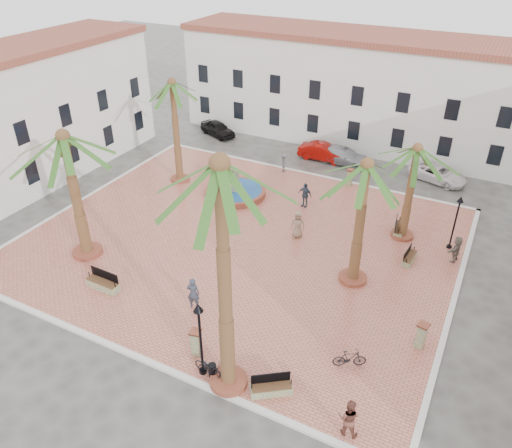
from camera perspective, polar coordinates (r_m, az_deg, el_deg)
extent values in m
plane|color=#56544F|center=(32.03, -1.59, -2.01)|extent=(120.00, 120.00, 0.00)
cube|color=#CA6D58|center=(31.99, -1.59, -1.89)|extent=(26.00, 22.00, 0.15)
cube|color=silver|center=(40.69, 5.90, 5.74)|extent=(26.30, 0.30, 0.16)
cube|color=silver|center=(25.14, -14.10, -14.23)|extent=(26.30, 0.30, 0.16)
cube|color=silver|center=(29.21, 21.64, -8.23)|extent=(0.30, 22.30, 0.16)
cube|color=silver|center=(39.12, -18.56, 3.04)|extent=(0.30, 22.30, 0.16)
cube|color=white|center=(47.09, 10.50, 14.80)|extent=(30.00, 7.00, 9.00)
cube|color=brown|center=(45.98, 11.10, 20.46)|extent=(30.40, 7.40, 0.50)
cube|color=black|center=(50.09, -5.85, 13.40)|extent=(1.00, 0.12, 1.60)
cube|color=black|center=(48.23, -1.99, 12.83)|extent=(1.00, 0.12, 1.60)
cube|color=black|center=(46.61, 2.14, 12.14)|extent=(1.00, 0.12, 1.60)
cube|color=black|center=(45.24, 6.51, 11.35)|extent=(1.00, 0.12, 1.60)
cube|color=black|center=(44.15, 11.10, 10.44)|extent=(1.00, 0.12, 1.60)
cube|color=black|center=(43.35, 15.87, 9.42)|extent=(1.00, 0.12, 1.60)
cube|color=black|center=(42.87, 20.74, 8.31)|extent=(1.00, 0.12, 1.60)
cube|color=black|center=(42.72, 25.66, 7.11)|extent=(1.00, 0.12, 1.60)
cube|color=black|center=(49.24, -6.04, 16.72)|extent=(1.00, 0.12, 1.60)
cube|color=black|center=(47.35, -2.06, 16.26)|extent=(1.00, 0.12, 1.60)
cube|color=black|center=(45.70, 2.21, 15.69)|extent=(1.00, 0.12, 1.60)
cube|color=black|center=(44.30, 6.75, 14.99)|extent=(1.00, 0.12, 1.60)
cube|color=black|center=(43.18, 11.52, 14.15)|extent=(1.00, 0.12, 1.60)
cube|color=black|center=(42.37, 16.46, 13.17)|extent=(1.00, 0.12, 1.60)
cube|color=black|center=(41.88, 21.52, 12.06)|extent=(1.00, 0.12, 1.60)
cube|color=black|center=(41.72, 26.61, 10.84)|extent=(1.00, 0.12, 1.60)
cube|color=white|center=(41.66, -25.69, 10.37)|extent=(6.00, 24.00, 9.50)
cube|color=black|center=(39.21, -24.26, 5.38)|extent=(0.12, 1.00, 1.60)
cube|color=black|center=(41.52, -20.19, 7.67)|extent=(0.12, 1.00, 1.60)
cube|color=black|center=(44.07, -16.54, 9.67)|extent=(0.12, 1.00, 1.60)
cube|color=black|center=(46.82, -13.27, 11.42)|extent=(0.12, 1.00, 1.60)
cube|color=black|center=(38.12, -25.24, 9.41)|extent=(0.12, 1.00, 1.60)
cube|color=black|center=(40.49, -20.98, 11.53)|extent=(0.12, 1.00, 1.60)
cube|color=black|center=(43.10, -17.15, 13.36)|extent=(0.12, 1.00, 1.60)
cube|color=black|center=(45.91, -13.73, 14.92)|extent=(0.12, 1.00, 1.60)
cylinder|color=#9B4832|center=(37.07, -2.36, 3.66)|extent=(4.47, 4.47, 0.43)
cylinder|color=#194C8C|center=(36.98, -2.37, 3.92)|extent=(3.94, 3.94, 0.06)
cylinder|color=gray|center=(36.98, -2.37, 3.95)|extent=(0.96, 0.96, 0.85)
cylinder|color=gray|center=(36.59, -2.40, 5.13)|extent=(0.64, 0.64, 1.28)
sphere|color=gray|center=(36.24, -2.42, 6.26)|extent=(0.47, 0.47, 0.47)
cylinder|color=#9B4832|center=(39.69, -8.65, 5.13)|extent=(1.47, 1.47, 0.22)
cylinder|color=brown|center=(38.15, -9.11, 10.30)|extent=(0.48, 0.48, 7.47)
sphere|color=brown|center=(36.98, -9.61, 15.70)|extent=(0.64, 0.64, 0.64)
cylinder|color=#9B4832|center=(32.30, -18.69, -2.98)|extent=(1.78, 1.78, 0.27)
cylinder|color=brown|center=(30.40, -19.91, 2.97)|extent=(0.58, 0.58, 7.38)
sphere|color=brown|center=(28.94, -21.23, 9.38)|extent=(0.78, 0.78, 0.78)
cylinder|color=#9B4832|center=(23.13, -3.14, -17.46)|extent=(1.69, 1.69, 0.25)
cylinder|color=brown|center=(19.42, -3.60, -7.12)|extent=(0.55, 0.55, 10.39)
sphere|color=brown|center=(16.67, -4.19, 6.95)|extent=(0.74, 0.74, 0.74)
cylinder|color=#9B4832|center=(29.02, 10.99, -6.06)|extent=(1.60, 1.60, 0.24)
cylinder|color=brown|center=(27.01, 11.76, 0.00)|extent=(0.52, 0.52, 6.96)
sphere|color=brown|center=(25.39, 12.60, 6.70)|extent=(0.70, 0.70, 0.70)
cylinder|color=#9B4832|center=(33.56, 16.34, -1.19)|extent=(1.45, 1.45, 0.22)
cylinder|color=brown|center=(32.07, 17.14, 3.42)|extent=(0.47, 0.47, 5.90)
sphere|color=brown|center=(30.85, 18.00, 8.24)|extent=(0.64, 0.64, 0.64)
cube|color=gray|center=(29.09, -17.09, -6.68)|extent=(2.03, 0.67, 0.45)
cube|color=#56351E|center=(28.93, -17.17, -6.28)|extent=(1.91, 0.61, 0.07)
cube|color=black|center=(28.89, -16.93, -5.55)|extent=(1.90, 0.11, 0.56)
cylinder|color=black|center=(29.45, -18.54, -5.47)|extent=(0.05, 0.05, 0.34)
cylinder|color=black|center=(28.27, -15.82, -6.68)|extent=(0.05, 0.05, 0.34)
cube|color=gray|center=(22.69, 1.76, -18.42)|extent=(1.80, 1.51, 0.40)
cube|color=#56351E|center=(22.51, 1.77, -18.04)|extent=(1.69, 1.41, 0.06)
cube|color=black|center=(22.44, 1.69, -17.16)|extent=(1.43, 1.04, 0.51)
cylinder|color=black|center=(22.33, -0.51, -18.09)|extent=(0.05, 0.05, 0.30)
cylinder|color=black|center=(22.54, 4.04, -17.57)|extent=(0.05, 0.05, 0.30)
cube|color=gray|center=(31.27, 17.15, -3.82)|extent=(0.61, 1.63, 0.35)
cube|color=#56351E|center=(31.15, 17.21, -3.52)|extent=(0.56, 1.54, 0.05)
cube|color=black|center=(31.05, 16.94, -3.05)|extent=(0.17, 1.50, 0.44)
cylinder|color=black|center=(30.48, 16.82, -4.06)|extent=(0.05, 0.05, 0.27)
cylinder|color=black|center=(31.71, 17.63, -2.69)|extent=(0.05, 0.05, 0.27)
cube|color=gray|center=(33.83, 15.96, -0.66)|extent=(0.83, 1.84, 0.39)
cube|color=#56351E|center=(33.71, 16.01, -0.34)|extent=(0.77, 1.73, 0.06)
cube|color=black|center=(33.58, 15.71, 0.11)|extent=(0.33, 1.66, 0.49)
cylinder|color=black|center=(32.93, 15.94, -0.90)|extent=(0.05, 0.05, 0.30)
cylinder|color=black|center=(34.38, 16.13, 0.54)|extent=(0.05, 0.05, 0.30)
cylinder|color=black|center=(23.66, -6.07, -16.34)|extent=(0.36, 0.36, 0.16)
cylinder|color=black|center=(22.35, -6.33, -13.22)|extent=(0.12, 0.12, 3.59)
cone|color=black|center=(21.02, -6.64, -9.45)|extent=(0.44, 0.44, 0.40)
sphere|color=beige|center=(21.12, -6.62, -9.76)|extent=(0.24, 0.24, 0.24)
cylinder|color=black|center=(33.40, 21.20, -2.41)|extent=(0.32, 0.32, 0.14)
cylinder|color=black|center=(32.58, 21.74, -0.03)|extent=(0.11, 0.11, 3.22)
cone|color=black|center=(31.76, 22.36, 2.65)|extent=(0.39, 0.39, 0.36)
sphere|color=beige|center=(31.82, 22.31, 2.43)|extent=(0.21, 0.21, 0.21)
cube|color=gray|center=(24.07, -6.86, -13.36)|extent=(0.48, 0.48, 1.32)
cube|color=#9B4832|center=(23.57, -6.97, -12.14)|extent=(0.60, 0.60, 0.10)
cube|color=gray|center=(38.85, 10.63, 5.19)|extent=(0.39, 0.39, 1.27)
cube|color=#9B4832|center=(38.55, 10.73, 6.09)|extent=(0.49, 0.49, 0.10)
cube|color=gray|center=(25.46, 18.34, -12.07)|extent=(0.47, 0.47, 1.31)
cube|color=#9B4832|center=(25.00, 18.61, -10.89)|extent=(0.59, 0.59, 0.10)
cylinder|color=black|center=(23.25, -4.99, -16.35)|extent=(0.37, 0.37, 0.72)
imported|color=#2F3747|center=(26.37, -7.19, -7.84)|extent=(0.79, 0.64, 1.86)
imported|color=black|center=(23.24, -5.30, -16.08)|extent=(1.76, 0.80, 0.89)
imported|color=brown|center=(21.22, 10.54, -20.93)|extent=(0.96, 0.79, 1.82)
imported|color=black|center=(23.89, 10.65, -14.87)|extent=(1.57, 1.14, 0.93)
imported|color=#90775E|center=(31.85, 4.78, -0.07)|extent=(1.02, 0.83, 1.82)
imported|color=#334454|center=(35.39, 5.61, 3.35)|extent=(1.12, 0.60, 1.82)
imported|color=#545358|center=(40.46, 3.23, 7.04)|extent=(0.93, 1.16, 1.57)
imported|color=#706259|center=(31.87, 21.92, -2.67)|extent=(0.87, 1.63, 1.67)
imported|color=black|center=(48.21, -4.40, 10.82)|extent=(4.28, 2.96, 1.35)
imported|color=#9C0A05|center=(43.25, 7.73, 8.15)|extent=(4.29, 1.51, 1.41)
imported|color=#9D9EA5|center=(42.85, 9.94, 7.69)|extent=(4.85, 2.35, 1.36)
imported|color=white|center=(41.73, 20.06, 5.41)|extent=(4.83, 3.20, 1.23)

